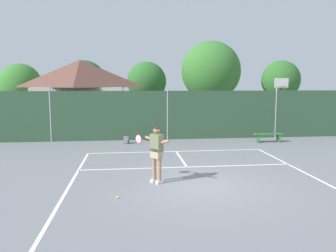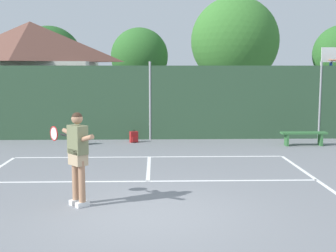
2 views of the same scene
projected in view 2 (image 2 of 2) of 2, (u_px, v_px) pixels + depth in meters
The scene contains 10 objects.
ground_plane at pixel (146, 214), 8.46m from camera, with size 120.00×120.00×0.00m, color slate.
court_markings at pixel (147, 204), 9.10m from camera, with size 8.30×11.10×0.01m.
chainlink_fence at pixel (150, 103), 17.21m from camera, with size 26.09×0.09×2.95m.
basketball_hoop at pixel (331, 78), 18.78m from camera, with size 0.90×0.67×3.55m.
clubhouse_building at pixel (32, 74), 20.03m from camera, with size 5.80×4.44×4.72m.
treeline_backdrop at pixel (171, 50), 26.17m from camera, with size 25.33×4.56×6.80m.
tennis_player at pixel (77, 150), 8.86m from camera, with size 1.06×1.06×1.85m.
backpack_grey at pixel (84, 139), 16.18m from camera, with size 0.32×0.31×0.46m.
backpack_red at pixel (134, 137), 16.66m from camera, with size 0.33×0.32×0.46m.
courtside_bench at pixel (304, 135), 15.92m from camera, with size 1.60×0.36×0.48m.
Camera 2 is at (0.16, -8.20, 2.69)m, focal length 48.63 mm.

